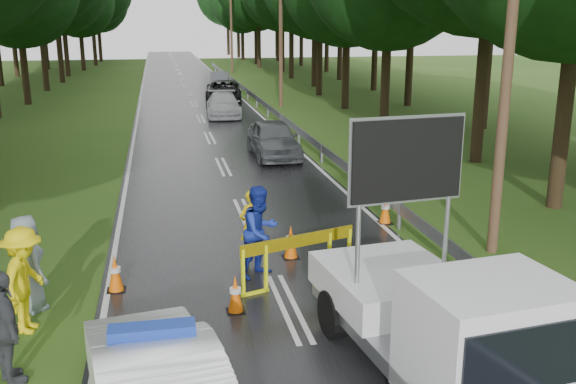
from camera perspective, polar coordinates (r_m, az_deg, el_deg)
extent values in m
plane|color=#294C15|center=(12.13, 0.04, -10.23)|extent=(160.00, 160.00, 0.00)
cube|color=black|center=(41.13, -8.36, 7.70)|extent=(7.00, 140.00, 0.02)
cylinder|color=gray|center=(13.17, 16.16, -7.10)|extent=(0.12, 0.12, 0.70)
cube|color=gray|center=(41.43, -3.21, 8.64)|extent=(0.05, 60.00, 0.30)
cylinder|color=#4D3923|center=(14.73, 19.21, 13.55)|extent=(0.24, 0.24, 10.00)
cylinder|color=#4D3923|center=(39.44, -0.65, 14.81)|extent=(0.24, 0.24, 10.00)
cylinder|color=#4D3923|center=(65.16, -5.08, 14.86)|extent=(0.24, 0.24, 10.00)
cube|color=#1938A5|center=(8.23, -11.99, -12.01)|extent=(1.09, 0.46, 0.14)
cube|color=gray|center=(10.35, 11.39, -11.93)|extent=(2.41, 4.29, 0.24)
cube|color=white|center=(10.96, 9.00, -7.99)|extent=(2.30, 2.56, 0.54)
cube|color=white|center=(8.75, 17.35, -12.66)|extent=(2.12, 1.77, 1.65)
cube|color=black|center=(8.11, 20.78, -13.74)|extent=(1.79, 0.25, 0.83)
cube|color=black|center=(9.98, 10.52, 2.83)|extent=(1.85, 0.33, 1.27)
cylinder|color=black|center=(10.98, 4.03, -10.76)|extent=(0.37, 0.84, 0.82)
cylinder|color=black|center=(11.74, 12.54, -9.31)|extent=(0.37, 0.84, 0.82)
cube|color=#F7FF0D|center=(12.36, -4.02, -7.26)|extent=(0.08, 0.08, 0.99)
cube|color=#F7FF0D|center=(12.57, -1.98, -6.84)|extent=(0.08, 0.08, 0.99)
cube|color=#F7FF0D|center=(13.28, 3.70, -5.64)|extent=(0.08, 0.08, 0.99)
cube|color=#F7FF0D|center=(13.55, 5.45, -5.25)|extent=(0.08, 0.08, 0.99)
cube|color=#F2CC00|center=(12.75, 0.95, -4.37)|extent=(2.45, 0.87, 0.25)
imported|color=gold|center=(14.18, -3.34, -2.95)|extent=(0.70, 0.61, 1.60)
imported|color=#172A99|center=(13.24, -2.45, -3.52)|extent=(1.19, 1.15, 1.93)
imported|color=yellow|center=(11.80, -22.36, -7.25)|extent=(0.91, 1.31, 1.86)
imported|color=#3D3F44|center=(10.30, -23.83, -11.05)|extent=(0.86, 1.10, 1.75)
imported|color=gray|center=(12.61, -22.17, -5.93)|extent=(1.00, 1.05, 1.81)
imported|color=#42464A|center=(24.87, -1.32, 4.74)|extent=(1.73, 4.25, 1.44)
imported|color=#93969A|center=(35.79, -5.77, 7.72)|extent=(2.06, 4.54, 1.29)
imported|color=black|center=(42.46, -5.76, 8.92)|extent=(2.74, 5.09, 1.36)
imported|color=#3E4045|center=(50.74, -6.07, 9.86)|extent=(1.83, 4.02, 1.28)
cube|color=black|center=(11.99, -4.66, -10.53)|extent=(0.34, 0.34, 0.03)
cone|color=#FF6508|center=(11.84, -4.70, -8.98)|extent=(0.28, 0.28, 0.70)
cube|color=black|center=(14.48, 0.24, -5.84)|extent=(0.37, 0.37, 0.03)
cone|color=#FF6508|center=(14.35, 0.24, -4.41)|extent=(0.30, 0.30, 0.76)
cube|color=black|center=(13.24, -15.01, -8.46)|extent=(0.36, 0.36, 0.03)
cone|color=#FF6508|center=(13.09, -15.12, -6.94)|extent=(0.30, 0.30, 0.74)
cube|color=black|center=(17.07, 8.60, -2.72)|extent=(0.36, 0.36, 0.03)
cone|color=#FF6508|center=(16.96, 8.65, -1.52)|extent=(0.30, 0.30, 0.74)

